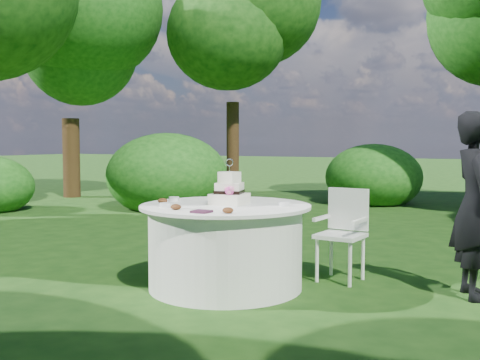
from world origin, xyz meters
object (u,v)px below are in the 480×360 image
table (225,246)px  cake (229,192)px  guest (475,205)px  chair (344,227)px  napkins (202,212)px

table → cake: cake is taller
guest → chair: 1.22m
guest → chair: guest is taller
table → guest: bearing=18.6°
guest → cake: size_ratio=3.81×
guest → table: size_ratio=1.03×
guest → chair: bearing=63.6°
guest → cake: bearing=86.2°
cake → chair: 1.20m
guest → chair: size_ratio=1.81×
napkins → cake: bearing=97.0°
napkins → guest: size_ratio=0.09×
chair → cake: bearing=-138.7°
table → chair: chair is taller
guest → table: bearing=87.1°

